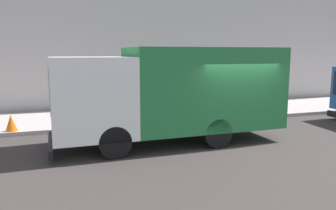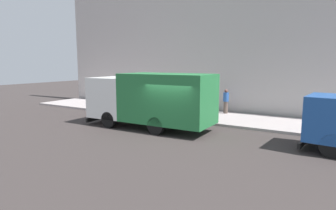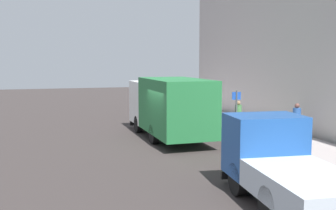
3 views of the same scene
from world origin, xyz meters
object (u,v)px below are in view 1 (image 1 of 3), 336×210
Objects in this scene: traffic_cone_orange at (11,123)px; street_sign_post at (192,85)px; large_utility_truck at (171,91)px; pedestrian_walking at (155,96)px; pedestrian_standing at (176,90)px.

street_sign_post is (0.17, -6.79, 1.08)m from traffic_cone_orange.
pedestrian_walking is at bearing -8.84° from large_utility_truck.
street_sign_post is (-3.02, 0.40, 0.51)m from pedestrian_standing.
traffic_cone_orange is at bearing 125.19° from pedestrian_standing.
traffic_cone_orange is at bearing 91.40° from street_sign_post.
pedestrian_standing reaches higher than traffic_cone_orange.
pedestrian_walking is at bearing 153.61° from pedestrian_standing.
pedestrian_walking reaches higher than pedestrian_standing.
traffic_cone_orange is (2.58, 4.97, -1.21)m from large_utility_truck.
street_sign_post is at bearing 153.86° from pedestrian_walking.
pedestrian_standing is 7.89m from traffic_cone_orange.
pedestrian_walking is at bearing -80.16° from traffic_cone_orange.
pedestrian_walking is 2.83m from pedestrian_standing.
pedestrian_walking is 1.01× the size of pedestrian_standing.
traffic_cone_orange is 6.88m from street_sign_post.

